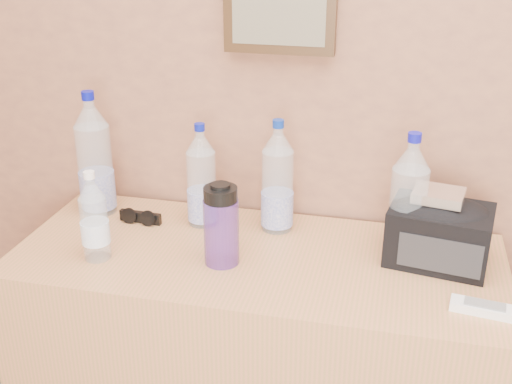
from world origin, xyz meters
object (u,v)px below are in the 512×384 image
pet_large_a (95,160)px  pet_large_d (408,205)px  pet_large_b (277,182)px  pet_large_c (201,181)px  pet_small (94,221)px  nalgene_bottle (221,225)px  toiletry_bag (440,231)px  ac_remote (484,309)px  foil_packet (439,195)px  dresser (256,376)px  sunglasses (141,217)px

pet_large_a → pet_large_d: size_ratio=1.08×
pet_large_b → pet_large_c: (-0.21, -0.02, -0.01)m
pet_small → nalgene_bottle: bearing=9.3°
toiletry_bag → ac_remote: bearing=-55.9°
ac_remote → foil_packet: bearing=125.0°
dresser → pet_large_d: 0.67m
pet_large_b → ac_remote: pet_large_b is taller
toiletry_bag → foil_packet: size_ratio=2.05×
pet_large_c → pet_small: pet_large_c is taller
pet_large_a → pet_small: bearing=-64.8°
dresser → toiletry_bag: 0.67m
dresser → foil_packet: bearing=10.2°
sunglasses → dresser: bearing=-12.6°
dresser → pet_large_a: bearing=164.0°
pet_large_a → ac_remote: bearing=-15.0°
sunglasses → pet_small: bearing=-93.6°
pet_small → toiletry_bag: pet_small is taller
nalgene_bottle → ac_remote: nalgene_bottle is taller
pet_large_d → foil_packet: 0.08m
sunglasses → toiletry_bag: bearing=1.3°
pet_small → foil_packet: (0.84, 0.19, 0.08)m
pet_small → ac_remote: (0.96, -0.03, -0.10)m
dresser → nalgene_bottle: size_ratio=5.88×
ac_remote → dresser: bearing=173.7°
pet_large_b → nalgene_bottle: 0.24m
sunglasses → ac_remote: (0.93, -0.25, -0.01)m
pet_small → toiletry_bag: bearing=12.4°
pet_large_b → ac_remote: 0.63m
pet_large_d → toiletry_bag: 0.11m
pet_large_b → sunglasses: 0.41m
pet_large_a → nalgene_bottle: size_ratio=1.69×
foil_packet → pet_large_c: bearing=174.2°
pet_large_c → ac_remote: (0.75, -0.28, -0.12)m
pet_large_b → pet_small: (-0.42, -0.27, -0.04)m
pet_large_a → foil_packet: (0.96, -0.07, 0.02)m
pet_large_a → toiletry_bag: (0.98, -0.07, -0.08)m
pet_large_b → pet_large_c: bearing=-175.7°
pet_large_b → pet_large_c: pet_large_b is taller
nalgene_bottle → dresser: bearing=37.9°
pet_small → sunglasses: size_ratio=1.91×
dresser → ac_remote: size_ratio=8.64×
pet_large_d → toiletry_bag: (0.08, 0.01, -0.07)m
ac_remote → pet_large_c: bearing=167.0°
pet_large_b → toiletry_bag: (0.44, -0.09, -0.06)m
pet_small → ac_remote: pet_small is taller
ac_remote → foil_packet: size_ratio=1.23×
pet_large_a → sunglasses: pet_large_a is taller
pet_large_d → nalgene_bottle: 0.47m
pet_large_a → toiletry_bag: bearing=-4.3°
nalgene_bottle → sunglasses: 0.35m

